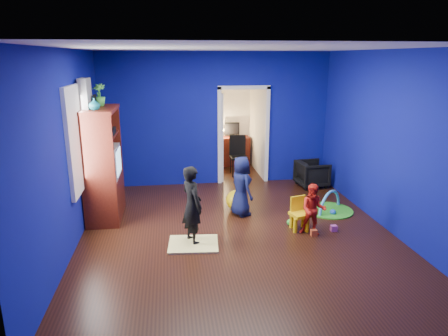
{
  "coord_description": "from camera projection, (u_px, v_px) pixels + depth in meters",
  "views": [
    {
      "loc": [
        -1.04,
        -5.9,
        2.78
      ],
      "look_at": [
        -0.16,
        0.4,
        1.0
      ],
      "focal_mm": 32.0,
      "sensor_mm": 36.0,
      "label": 1
    }
  ],
  "objects": [
    {
      "name": "floor",
      "position": [
        237.0,
        233.0,
        6.51
      ],
      "size": [
        5.0,
        5.5,
        0.01
      ],
      "primitive_type": "cube",
      "color": "black",
      "rests_on": "ground"
    },
    {
      "name": "ceiling",
      "position": [
        239.0,
        48.0,
        5.73
      ],
      "size": [
        5.0,
        5.5,
        0.01
      ],
      "primitive_type": "cube",
      "color": "white",
      "rests_on": "wall_back"
    },
    {
      "name": "wall_back",
      "position": [
        217.0,
        120.0,
        8.74
      ],
      "size": [
        5.0,
        0.02,
        2.9
      ],
      "primitive_type": "cube",
      "color": "#0B0E7E",
      "rests_on": "floor"
    },
    {
      "name": "wall_front",
      "position": [
        292.0,
        214.0,
        3.5
      ],
      "size": [
        5.0,
        0.02,
        2.9
      ],
      "primitive_type": "cube",
      "color": "#0B0E7E",
      "rests_on": "floor"
    },
    {
      "name": "wall_left",
      "position": [
        69.0,
        152.0,
        5.79
      ],
      "size": [
        0.02,
        5.5,
        2.9
      ],
      "primitive_type": "cube",
      "color": "#0B0E7E",
      "rests_on": "floor"
    },
    {
      "name": "wall_right",
      "position": [
        390.0,
        142.0,
        6.45
      ],
      "size": [
        0.02,
        5.5,
        2.9
      ],
      "primitive_type": "cube",
      "color": "#0B0E7E",
      "rests_on": "floor"
    },
    {
      "name": "alcove",
      "position": [
        237.0,
        122.0,
        9.71
      ],
      "size": [
        1.0,
        1.75,
        2.5
      ],
      "primitive_type": null,
      "color": "silver",
      "rests_on": "floor"
    },
    {
      "name": "armchair",
      "position": [
        312.0,
        174.0,
        8.81
      ],
      "size": [
        0.7,
        0.68,
        0.57
      ],
      "primitive_type": "imported",
      "rotation": [
        0.0,
        0.0,
        1.69
      ],
      "color": "black",
      "rests_on": "floor"
    },
    {
      "name": "child_black",
      "position": [
        192.0,
        205.0,
        6.04
      ],
      "size": [
        0.45,
        0.53,
        1.23
      ],
      "primitive_type": "imported",
      "rotation": [
        0.0,
        0.0,
        2.0
      ],
      "color": "black",
      "rests_on": "floor"
    },
    {
      "name": "child_navy",
      "position": [
        241.0,
        186.0,
        7.14
      ],
      "size": [
        0.51,
        0.62,
        1.09
      ],
      "primitive_type": "imported",
      "rotation": [
        0.0,
        0.0,
        1.94
      ],
      "color": "#0E1733",
      "rests_on": "floor"
    },
    {
      "name": "toddler_red",
      "position": [
        313.0,
        210.0,
        6.37
      ],
      "size": [
        0.5,
        0.44,
        0.85
      ],
      "primitive_type": "imported",
      "rotation": [
        0.0,
        0.0,
        -0.34
      ],
      "color": "#B31318",
      "rests_on": "floor"
    },
    {
      "name": "vase",
      "position": [
        94.0,
        104.0,
        6.34
      ],
      "size": [
        0.23,
        0.23,
        0.19
      ],
      "primitive_type": "imported",
      "rotation": [
        0.0,
        0.0,
        0.36
      ],
      "color": "#0D536B",
      "rests_on": "tv_armoire"
    },
    {
      "name": "potted_plant",
      "position": [
        99.0,
        95.0,
        6.81
      ],
      "size": [
        0.24,
        0.24,
        0.38
      ],
      "primitive_type": "imported",
      "rotation": [
        0.0,
        0.0,
        -0.15
      ],
      "color": "#388F34",
      "rests_on": "tv_armoire"
    },
    {
      "name": "tv_armoire",
      "position": [
        103.0,
        164.0,
        6.92
      ],
      "size": [
        0.58,
        1.14,
        1.96
      ],
      "primitive_type": "cube",
      "color": "#371509",
      "rests_on": "floor"
    },
    {
      "name": "crt_tv",
      "position": [
        105.0,
        162.0,
        6.91
      ],
      "size": [
        0.46,
        0.7,
        0.54
      ],
      "primitive_type": "cube",
      "color": "silver",
      "rests_on": "tv_armoire"
    },
    {
      "name": "yellow_blanket",
      "position": [
        193.0,
        244.0,
        6.1
      ],
      "size": [
        0.8,
        0.66,
        0.03
      ],
      "primitive_type": "cube",
      "rotation": [
        0.0,
        0.0,
        -0.09
      ],
      "color": "#F2E07A",
      "rests_on": "floor"
    },
    {
      "name": "hopper_ball",
      "position": [
        236.0,
        200.0,
        7.47
      ],
      "size": [
        0.38,
        0.38,
        0.38
      ],
      "primitive_type": "sphere",
      "color": "yellow",
      "rests_on": "floor"
    },
    {
      "name": "kid_chair",
      "position": [
        300.0,
        216.0,
        6.59
      ],
      "size": [
        0.35,
        0.35,
        0.5
      ],
      "primitive_type": "cube",
      "rotation": [
        0.0,
        0.0,
        0.27
      ],
      "color": "yellow",
      "rests_on": "floor"
    },
    {
      "name": "play_mat",
      "position": [
        329.0,
        210.0,
        7.45
      ],
      "size": [
        0.86,
        0.86,
        0.02
      ],
      "primitive_type": "cylinder",
      "color": "#369020",
      "rests_on": "floor"
    },
    {
      "name": "toy_arch",
      "position": [
        329.0,
        210.0,
        7.45
      ],
      "size": [
        0.62,
        0.54,
        0.77
      ],
      "primitive_type": "torus",
      "rotation": [
        1.57,
        0.0,
        0.7
      ],
      "color": "#3F8CD8",
      "rests_on": "floor"
    },
    {
      "name": "window_left",
      "position": [
        74.0,
        140.0,
        6.1
      ],
      "size": [
        0.03,
        0.95,
        1.55
      ],
      "primitive_type": "cube",
      "color": "white",
      "rests_on": "wall_left"
    },
    {
      "name": "curtain",
      "position": [
        90.0,
        151.0,
        6.72
      ],
      "size": [
        0.14,
        0.42,
        2.4
      ],
      "primitive_type": "cube",
      "color": "slate",
      "rests_on": "floor"
    },
    {
      "name": "doorway",
      "position": [
        243.0,
        137.0,
        8.93
      ],
      "size": [
        1.16,
        0.1,
        2.1
      ],
      "primitive_type": "cube",
      "color": "white",
      "rests_on": "floor"
    },
    {
      "name": "study_desk",
      "position": [
        232.0,
        151.0,
        10.55
      ],
      "size": [
        0.88,
        0.44,
        0.75
      ],
      "primitive_type": "cube",
      "color": "#3D140A",
      "rests_on": "floor"
    },
    {
      "name": "desk_monitor",
      "position": [
        232.0,
        129.0,
        10.51
      ],
      "size": [
        0.4,
        0.05,
        0.32
      ],
      "primitive_type": "cube",
      "color": "black",
      "rests_on": "study_desk"
    },
    {
      "name": "desk_lamp",
      "position": [
        222.0,
        130.0,
        10.42
      ],
      "size": [
        0.14,
        0.14,
        0.14
      ],
      "primitive_type": "sphere",
      "color": "#FFD88C",
      "rests_on": "study_desk"
    },
    {
      "name": "folding_chair",
      "position": [
        239.0,
        156.0,
        9.62
      ],
      "size": [
        0.4,
        0.4,
        0.92
      ],
      "primitive_type": "cube",
      "color": "black",
      "rests_on": "floor"
    },
    {
      "name": "book_shelf",
      "position": [
        232.0,
        87.0,
        10.22
      ],
      "size": [
        0.88,
        0.24,
        0.04
      ],
      "primitive_type": "cube",
      "color": "white",
      "rests_on": "study_desk"
    },
    {
      "name": "toy_0",
      "position": [
        314.0,
        233.0,
        6.41
      ],
      "size": [
        0.1,
        0.08,
        0.1
      ],
      "primitive_type": "cube",
      "color": "#D24F23",
      "rests_on": "floor"
    },
    {
      "name": "toy_1",
      "position": [
        333.0,
        212.0,
        7.26
      ],
      "size": [
        0.11,
        0.11,
        0.11
      ],
      "primitive_type": "sphere",
      "color": "blue",
      "rests_on": "floor"
    },
    {
      "name": "toy_2",
      "position": [
        290.0,
        222.0,
        6.81
      ],
      "size": [
        0.11,
        0.11,
        0.11
      ],
      "primitive_type": "sphere",
      "color": "green",
      "rests_on": "floor"
    },
    {
      "name": "toy_3",
      "position": [
        334.0,
        228.0,
        6.58
      ],
      "size": [
        0.1,
        0.08,
        0.1
      ],
      "primitive_type": "cube",
      "color": "#D8519F",
      "rests_on": "floor"
    }
  ]
}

